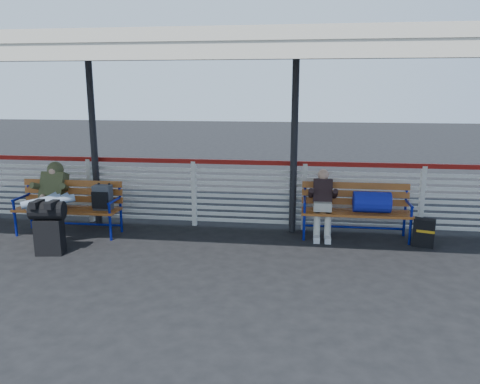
# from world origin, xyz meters

# --- Properties ---
(ground) EXTENTS (60.00, 60.00, 0.00)m
(ground) POSITION_xyz_m (0.00, 0.00, 0.00)
(ground) COLOR black
(ground) RESTS_ON ground
(fence) EXTENTS (12.08, 0.08, 1.24)m
(fence) POSITION_xyz_m (0.00, 1.90, 0.66)
(fence) COLOR silver
(fence) RESTS_ON ground
(canopy) EXTENTS (12.60, 3.60, 3.16)m
(canopy) POSITION_xyz_m (-0.00, 0.87, 3.04)
(canopy) COLOR silver
(canopy) RESTS_ON ground
(luggage_stack) EXTENTS (0.54, 0.35, 0.83)m
(luggage_stack) POSITION_xyz_m (-1.83, 0.09, 0.45)
(luggage_stack) COLOR black
(luggage_stack) RESTS_ON ground
(bench_left) EXTENTS (1.80, 0.56, 0.92)m
(bench_left) POSITION_xyz_m (-1.86, 1.13, 0.58)
(bench_left) COLOR #AB5F21
(bench_left) RESTS_ON ground
(bench_right) EXTENTS (1.80, 0.56, 0.92)m
(bench_right) POSITION_xyz_m (2.99, 1.54, 0.60)
(bench_right) COLOR #AB5F21
(bench_right) RESTS_ON ground
(traveler_man) EXTENTS (0.93, 1.64, 0.77)m
(traveler_man) POSITION_xyz_m (-2.18, 0.78, 0.71)
(traveler_man) COLOR #7E8FA9
(traveler_man) RESTS_ON ground
(companion_person) EXTENTS (0.32, 0.66, 1.15)m
(companion_person) POSITION_xyz_m (2.31, 1.53, 0.60)
(companion_person) COLOR beige
(companion_person) RESTS_ON ground
(suitcase_side) EXTENTS (0.37, 0.28, 0.45)m
(suitcase_side) POSITION_xyz_m (3.91, 1.23, 0.23)
(suitcase_side) COLOR black
(suitcase_side) RESTS_ON ground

